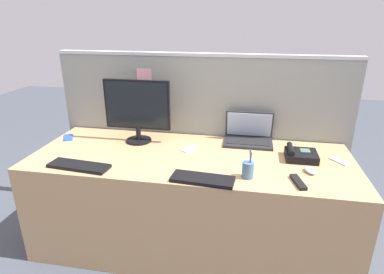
{
  "coord_description": "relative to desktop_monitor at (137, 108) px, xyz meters",
  "views": [
    {
      "loc": [
        0.38,
        -2.0,
        1.64
      ],
      "look_at": [
        0.0,
        0.05,
        0.84
      ],
      "focal_mm": 30.12,
      "sensor_mm": 36.0,
      "label": 1
    }
  ],
  "objects": [
    {
      "name": "desk_phone",
      "position": [
        1.18,
        -0.12,
        -0.23
      ],
      "size": [
        0.21,
        0.19,
        0.09
      ],
      "color": "black",
      "rests_on": "desk"
    },
    {
      "name": "pen_cup",
      "position": [
        0.84,
        -0.46,
        -0.21
      ],
      "size": [
        0.07,
        0.07,
        0.19
      ],
      "color": "#4C7093",
      "rests_on": "desk"
    },
    {
      "name": "tv_remote",
      "position": [
        1.13,
        -0.48,
        -0.25
      ],
      "size": [
        0.08,
        0.18,
        0.02
      ],
      "primitive_type": "cube",
      "rotation": [
        0.0,
        0.0,
        0.25
      ],
      "color": "black",
      "rests_on": "desk"
    },
    {
      "name": "cubicle_divider",
      "position": [
        0.44,
        0.25,
        -0.3
      ],
      "size": [
        2.32,
        0.08,
        1.37
      ],
      "color": "gray",
      "rests_on": "ground_plane"
    },
    {
      "name": "laptop",
      "position": [
        0.83,
        0.13,
        -0.21
      ],
      "size": [
        0.36,
        0.25,
        0.23
      ],
      "color": "#232328",
      "rests_on": "desk"
    },
    {
      "name": "cell_phone_silver_slab",
      "position": [
        1.44,
        -0.12,
        -0.26
      ],
      "size": [
        0.13,
        0.14,
        0.01
      ],
      "primitive_type": "cube",
      "rotation": [
        0.0,
        0.0,
        0.67
      ],
      "color": "#B7BAC1",
      "rests_on": "desk"
    },
    {
      "name": "desktop_monitor",
      "position": [
        0.0,
        0.0,
        0.0
      ],
      "size": [
        0.5,
        0.19,
        0.47
      ],
      "color": "black",
      "rests_on": "desk"
    },
    {
      "name": "cell_phone_blue_case",
      "position": [
        -0.57,
        -0.04,
        -0.26
      ],
      "size": [
        0.13,
        0.16,
        0.01
      ],
      "primitive_type": "cube",
      "rotation": [
        0.0,
        0.0,
        0.49
      ],
      "color": "blue",
      "rests_on": "desk"
    },
    {
      "name": "ground_plane",
      "position": [
        0.44,
        -0.2,
        -0.99
      ],
      "size": [
        10.0,
        10.0,
        0.0
      ],
      "primitive_type": "plane",
      "color": "#424751"
    },
    {
      "name": "cell_phone_white_slab",
      "position": [
        0.41,
        -0.1,
        -0.26
      ],
      "size": [
        0.13,
        0.14,
        0.01
      ],
      "primitive_type": "cube",
      "rotation": [
        0.0,
        0.0,
        -0.57
      ],
      "color": "silver",
      "rests_on": "desk"
    },
    {
      "name": "desk",
      "position": [
        0.44,
        -0.2,
        -0.62
      ],
      "size": [
        2.2,
        0.83,
        0.72
      ],
      "primitive_type": "cube",
      "color": "tan",
      "rests_on": "ground_plane"
    },
    {
      "name": "keyboard_spare",
      "position": [
        -0.22,
        -0.51,
        -0.25
      ],
      "size": [
        0.41,
        0.16,
        0.02
      ],
      "primitive_type": "cube",
      "rotation": [
        0.0,
        0.0,
        -0.1
      ],
      "color": "black",
      "rests_on": "desk"
    },
    {
      "name": "keyboard_main",
      "position": [
        0.58,
        -0.55,
        -0.25
      ],
      "size": [
        0.38,
        0.16,
        0.02
      ],
      "primitive_type": "cube",
      "rotation": [
        0.0,
        0.0,
        -0.08
      ],
      "color": "black",
      "rests_on": "desk"
    },
    {
      "name": "computer_mouse_right_hand",
      "position": [
        1.22,
        -0.32,
        -0.25
      ],
      "size": [
        0.09,
        0.11,
        0.03
      ],
      "primitive_type": "ellipsoid",
      "rotation": [
        0.0,
        0.0,
        0.3
      ],
      "color": "silver",
      "rests_on": "desk"
    }
  ]
}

